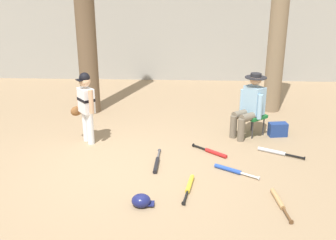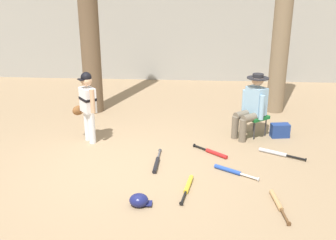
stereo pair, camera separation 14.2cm
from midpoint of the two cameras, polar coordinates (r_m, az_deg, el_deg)
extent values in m
plane|color=#937A5B|center=(6.37, -7.40, -7.12)|extent=(60.00, 60.00, 0.00)
cube|color=#9E9E99|center=(11.64, -2.76, 12.97)|extent=(18.00, 0.36, 2.92)
cone|color=brown|center=(9.16, -11.30, 1.23)|extent=(0.59, 0.59, 0.25)
cone|color=#7F6B51|center=(9.34, 14.01, 1.41)|extent=(0.54, 0.54, 0.23)
cylinder|color=white|center=(7.31, -11.57, -1.23)|extent=(0.12, 0.12, 0.58)
cylinder|color=white|center=(7.46, -12.18, -0.83)|extent=(0.12, 0.12, 0.58)
cube|color=white|center=(7.22, -12.17, 2.75)|extent=(0.35, 0.36, 0.44)
cube|color=black|center=(7.22, -12.18, 2.92)|extent=(0.36, 0.37, 0.05)
sphere|color=tan|center=(7.13, -12.37, 5.44)|extent=(0.20, 0.20, 0.20)
sphere|color=black|center=(7.11, -12.41, 5.90)|extent=(0.19, 0.19, 0.19)
cube|color=black|center=(7.08, -13.05, 5.59)|extent=(0.17, 0.17, 0.02)
cylinder|color=tan|center=(6.99, -11.49, 2.57)|extent=(0.11, 0.11, 0.42)
cylinder|color=tan|center=(7.41, -13.10, 2.48)|extent=(0.11, 0.11, 0.40)
ellipsoid|color=brown|center=(7.46, -13.48, 1.26)|extent=(0.25, 0.23, 0.18)
cube|color=#196B2D|center=(7.70, 11.52, 0.60)|extent=(0.56, 0.56, 0.06)
cylinder|color=#333338|center=(7.57, 11.46, -1.28)|extent=(0.02, 0.02, 0.38)
cylinder|color=#333338|center=(7.76, 9.86, -0.64)|extent=(0.02, 0.02, 0.38)
cylinder|color=#333338|center=(7.78, 12.98, -0.81)|extent=(0.02, 0.02, 0.38)
cylinder|color=#333338|center=(7.97, 11.38, -0.19)|extent=(0.02, 0.02, 0.38)
cylinder|color=#6B6051|center=(7.42, 9.87, -1.41)|extent=(0.13, 0.13, 0.43)
cylinder|color=#6B6051|center=(7.55, 8.80, -0.96)|extent=(0.13, 0.13, 0.43)
cylinder|color=#6B6051|center=(7.48, 11.05, 0.46)|extent=(0.41, 0.37, 0.15)
cylinder|color=#6B6051|center=(7.61, 9.96, 0.87)|extent=(0.41, 0.37, 0.15)
cube|color=#8CB7D8|center=(7.61, 11.68, 2.80)|extent=(0.41, 0.43, 0.52)
cylinder|color=#8CB7D8|center=(7.43, 12.45, 1.84)|extent=(0.13, 0.13, 0.46)
cylinder|color=#8CB7D8|center=(7.71, 10.05, 2.68)|extent=(0.13, 0.13, 0.46)
sphere|color=tan|center=(7.50, 11.89, 5.72)|extent=(0.22, 0.22, 0.22)
cylinder|color=#232328|center=(7.49, 11.91, 5.96)|extent=(0.40, 0.40, 0.02)
cylinder|color=#232328|center=(7.49, 11.93, 6.21)|extent=(0.20, 0.20, 0.09)
cube|color=navy|center=(7.83, 14.91, -1.32)|extent=(0.36, 0.23, 0.26)
cylinder|color=tan|center=(5.70, 14.68, -10.82)|extent=(0.11, 0.47, 0.07)
cylinder|color=brown|center=(5.38, 15.92, -12.90)|extent=(0.06, 0.31, 0.03)
cylinder|color=brown|center=(5.26, 16.46, -13.80)|extent=(0.06, 0.02, 0.06)
cylinder|color=yellow|center=(5.87, 2.44, -9.10)|extent=(0.14, 0.47, 0.07)
cylinder|color=black|center=(5.55, 1.76, -11.00)|extent=(0.08, 0.31, 0.03)
cylinder|color=black|center=(5.42, 1.47, -11.82)|extent=(0.06, 0.02, 0.06)
cylinder|color=#B7BCC6|center=(7.10, 14.03, -4.35)|extent=(0.45, 0.28, 0.07)
cylinder|color=black|center=(7.01, 17.12, -4.97)|extent=(0.30, 0.18, 0.03)
cylinder|color=black|center=(6.98, 18.38, -5.22)|extent=(0.04, 0.06, 0.06)
cylinder|color=#2347AD|center=(6.34, 7.89, -6.96)|extent=(0.41, 0.30, 0.07)
cylinder|color=silver|center=(6.20, 10.96, -7.80)|extent=(0.27, 0.19, 0.03)
cylinder|color=silver|center=(6.15, 12.23, -8.15)|extent=(0.04, 0.06, 0.06)
cylinder|color=black|center=(6.41, -2.32, -6.47)|extent=(0.08, 0.49, 0.07)
cylinder|color=#4C4C51|center=(6.77, -1.95, -4.94)|extent=(0.04, 0.33, 0.03)
cylinder|color=#4C4C51|center=(6.92, -1.82, -4.37)|extent=(0.06, 0.02, 0.06)
cylinder|color=red|center=(6.86, 6.28, -4.73)|extent=(0.37, 0.33, 0.07)
cylinder|color=black|center=(7.05, 3.96, -3.91)|extent=(0.24, 0.21, 0.03)
cylinder|color=black|center=(7.14, 3.07, -3.60)|extent=(0.05, 0.05, 0.06)
ellipsoid|color=navy|center=(5.41, -4.63, -11.41)|extent=(0.26, 0.23, 0.18)
cube|color=navy|center=(5.42, -3.30, -11.83)|extent=(0.11, 0.13, 0.02)
camera|label=1|loc=(0.07, -90.65, -0.24)|focal=42.67mm
camera|label=2|loc=(0.07, 89.35, 0.24)|focal=42.67mm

